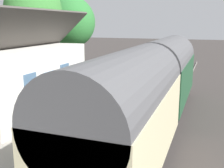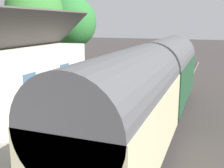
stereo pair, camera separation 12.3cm
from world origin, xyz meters
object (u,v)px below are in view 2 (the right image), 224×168
tree_far_left (73,22)px  planter_bench_left (110,86)px  bench_mid_platform (107,80)px  planter_edge_far (57,129)px  train (151,87)px  tree_behind_building (35,14)px  planter_under_sign (101,76)px  station_building (19,77)px  planter_bench_right (104,68)px

tree_far_left → planter_bench_left: bearing=-142.5°
bench_mid_platform → planter_edge_far: 8.61m
train → bench_mid_platform: (4.37, 3.95, -0.78)m
planter_bench_left → tree_behind_building: size_ratio=0.08×
planter_bench_left → bench_mid_platform: bearing=28.0°
train → planter_under_sign: bearing=39.8°
planter_edge_far → tree_far_left: 20.38m
bench_mid_platform → tree_far_left: size_ratio=0.18×
station_building → planter_bench_right: station_building is taller
planter_bench_left → planter_edge_far: (-7.26, -0.65, -0.03)m
station_building → planter_edge_far: bearing=-124.0°
train → station_building: size_ratio=2.19×
planter_bench_left → planter_under_sign: 3.47m
train → planter_edge_far: 5.00m
station_building → tree_behind_building: size_ratio=0.84×
station_building → planter_under_sign: station_building is taller
tree_far_left → tree_behind_building: (-6.89, -0.28, 0.68)m
station_building → planter_bench_left: bearing=-29.5°
planter_under_sign → tree_far_left: bearing=39.7°
bench_mid_platform → planter_bench_right: size_ratio=1.44×
planter_bench_right → tree_far_left: bearing=54.2°
planter_under_sign → bench_mid_platform: bearing=-146.9°
station_building → planter_bench_right: (12.09, 0.49, -1.42)m
planter_edge_far → planter_under_sign: planter_under_sign is taller
train → planter_bench_left: (3.12, 3.29, -0.87)m
planter_bench_right → planter_under_sign: planter_under_sign is taller
station_building → tree_behind_building: tree_behind_building is taller
train → tree_far_left: (13.80, 11.48, 3.01)m
bench_mid_platform → planter_edge_far: (-8.51, -1.31, -0.12)m
planter_bench_left → tree_far_left: tree_far_left is taller
bench_mid_platform → tree_far_left: 12.65m
bench_mid_platform → tree_behind_building: (2.55, 7.24, 4.48)m
planter_under_sign → tree_far_left: (7.71, 6.40, 3.89)m
planter_bench_left → tree_behind_building: 9.89m
tree_far_left → station_building: bearing=-161.0°
tree_behind_building → planter_bench_left: bearing=-115.7°
station_building → planter_edge_far: (-2.32, -3.44, -1.33)m
station_building → planter_bench_right: size_ratio=7.62×
planter_under_sign → tree_behind_building: tree_behind_building is taller
station_building → tree_behind_building: 10.64m
train → tree_far_left: tree_far_left is taller
bench_mid_platform → planter_bench_right: bench_mid_platform is taller
station_building → bench_mid_platform: bearing=-19.0°
tree_behind_building → planter_bench_right: bearing=-54.1°
train → planter_bench_right: bearing=32.6°
planter_under_sign → tree_behind_building: (0.82, 6.12, 4.57)m
bench_mid_platform → planter_edge_far: bearing=-171.2°
bench_mid_platform → planter_bench_right: (5.89, 2.61, -0.21)m
planter_edge_far → planter_under_sign: size_ratio=0.93×
planter_under_sign → tree_behind_building: size_ratio=0.08×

